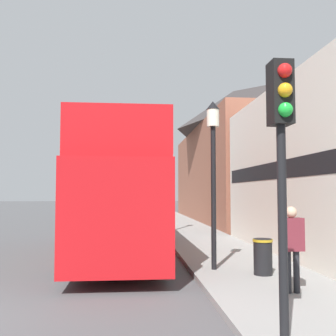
{
  "coord_description": "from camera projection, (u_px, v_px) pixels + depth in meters",
  "views": [
    {
      "loc": [
        4.07,
        -6.53,
        2.09
      ],
      "look_at": [
        5.22,
        5.86,
        2.88
      ],
      "focal_mm": 42.0,
      "sensor_mm": 36.0,
      "label": 1
    }
  ],
  "objects": [
    {
      "name": "sidewalk",
      "position": [
        180.0,
        225.0,
        24.52
      ],
      "size": [
        3.02,
        108.0,
        0.14
      ],
      "color": "gray",
      "rests_on": "ground_plane"
    },
    {
      "name": "pedestrian_nearest",
      "position": [
        292.0,
        241.0,
        7.71
      ],
      "size": [
        0.44,
        0.24,
        1.68
      ],
      "color": "#232328",
      "rests_on": "sidewalk"
    },
    {
      "name": "lamp_post_second",
      "position": [
        169.0,
        167.0,
        20.06
      ],
      "size": [
        0.35,
        0.35,
        4.73
      ],
      "color": "black",
      "rests_on": "sidewalk"
    },
    {
      "name": "traffic_signal",
      "position": [
        282.0,
        135.0,
        5.14
      ],
      "size": [
        0.28,
        0.42,
        3.69
      ],
      "color": "black",
      "rests_on": "sidewalk"
    },
    {
      "name": "lamp_post_nearest",
      "position": [
        213.0,
        152.0,
        10.2
      ],
      "size": [
        0.35,
        0.35,
        4.35
      ],
      "color": "black",
      "rests_on": "sidewalk"
    },
    {
      "name": "litter_bin",
      "position": [
        263.0,
        255.0,
        9.38
      ],
      "size": [
        0.48,
        0.48,
        0.85
      ],
      "color": "black",
      "rests_on": "sidewalk"
    },
    {
      "name": "parked_car_ahead_of_bus",
      "position": [
        138.0,
        218.0,
        21.18
      ],
      "size": [
        2.03,
        4.5,
        1.51
      ],
      "rotation": [
        0.0,
        0.0,
        -0.05
      ],
      "color": "silver",
      "rests_on": "ground_plane"
    },
    {
      "name": "brick_terrace_rear",
      "position": [
        234.0,
        156.0,
        29.06
      ],
      "size": [
        6.0,
        19.54,
        9.68
      ],
      "color": "#935642",
      "rests_on": "ground_plane"
    },
    {
      "name": "ground_plane",
      "position": [
        72.0,
        223.0,
        26.85
      ],
      "size": [
        144.0,
        144.0,
        0.0
      ],
      "primitive_type": "plane",
      "color": "#4C4C4F"
    },
    {
      "name": "tour_bus",
      "position": [
        122.0,
        200.0,
        13.04
      ],
      "size": [
        2.5,
        9.68,
        4.06
      ],
      "rotation": [
        0.0,
        0.0,
        0.0
      ],
      "color": "red",
      "rests_on": "ground_plane"
    }
  ]
}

